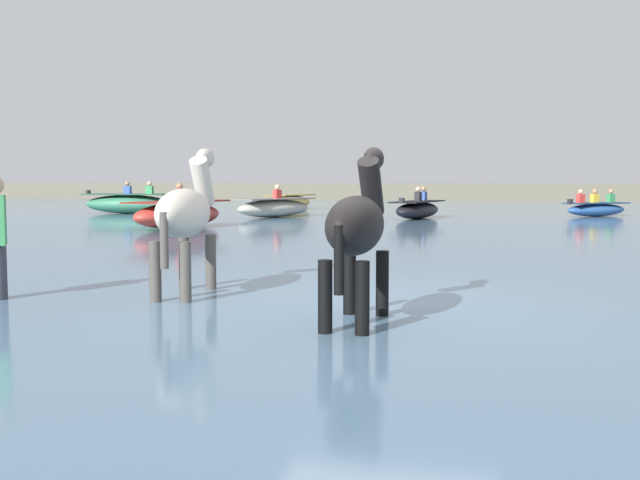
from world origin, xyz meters
name	(u,v)px	position (x,y,z in m)	size (l,w,h in m)	color
ground_plane	(380,334)	(0.00, 0.00, 0.00)	(120.00, 120.00, 0.00)	#84755B
water_surface	(446,242)	(0.00, 10.00, 0.14)	(90.00, 90.00, 0.28)	slate
horse_lead_pinto	(186,217)	(-2.29, 0.35, 1.17)	(0.61, 1.82, 1.97)	beige
horse_trailing_black	(357,230)	(-0.08, -0.86, 1.13)	(0.50, 1.75, 1.92)	black
boat_distant_east	(596,209)	(4.55, 20.68, 0.55)	(2.53, 2.27, 0.97)	#28518E
boat_mid_outer	(290,202)	(-7.70, 24.06, 0.61)	(1.74, 3.23, 0.65)	gold
boat_distant_west	(178,214)	(-7.22, 11.18, 0.65)	(1.98, 3.60, 1.22)	#BC382D
boat_near_starboard	(128,203)	(-12.76, 18.86, 0.67)	(3.50, 1.42, 1.24)	#337556
boat_near_port	(418,209)	(-1.47, 17.63, 0.59)	(1.70, 3.30, 1.07)	black
boat_mid_channel	(274,208)	(-6.43, 17.42, 0.62)	(2.51, 3.46, 1.14)	#B2AD9E
far_shoreline	(479,194)	(0.00, 39.98, 0.67)	(80.00, 2.40, 1.34)	#605B4C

